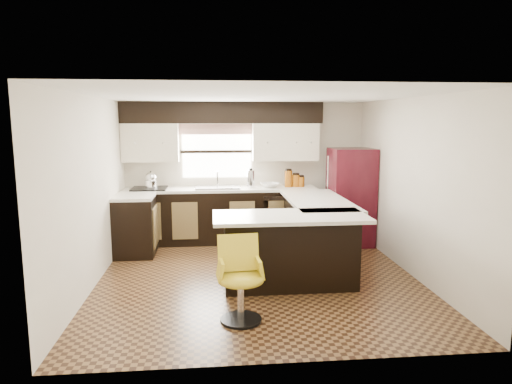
{
  "coord_description": "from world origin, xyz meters",
  "views": [
    {
      "loc": [
        -0.59,
        -5.85,
        2.09
      ],
      "look_at": [
        0.02,
        0.45,
        1.1
      ],
      "focal_mm": 32.0,
      "sensor_mm": 36.0,
      "label": 1
    }
  ],
  "objects": [
    {
      "name": "counter_pen_long",
      "position": [
        0.95,
        0.62,
        0.92
      ],
      "size": [
        0.84,
        1.95,
        0.04
      ],
      "primitive_type": "cube",
      "color": "silver",
      "rests_on": "peninsula_long"
    },
    {
      "name": "window_pane",
      "position": [
        -0.5,
        2.18,
        1.55
      ],
      "size": [
        1.2,
        0.02,
        0.9
      ],
      "primitive_type": "cube",
      "color": "white",
      "rests_on": "wall_back"
    },
    {
      "name": "counter_left",
      "position": [
        -1.8,
        1.25,
        0.92
      ],
      "size": [
        0.6,
        0.7,
        0.04
      ],
      "primitive_type": "cube",
      "color": "silver",
      "rests_on": "base_cab_left"
    },
    {
      "name": "valance",
      "position": [
        -0.5,
        2.14,
        1.94
      ],
      "size": [
        1.3,
        0.06,
        0.18
      ],
      "primitive_type": "cube",
      "color": "#D19B93",
      "rests_on": "wall_back"
    },
    {
      "name": "base_cab_back",
      "position": [
        -0.45,
        1.9,
        0.45
      ],
      "size": [
        3.3,
        0.6,
        0.9
      ],
      "primitive_type": "cube",
      "color": "black",
      "rests_on": "floor"
    },
    {
      "name": "dishwasher",
      "position": [
        0.55,
        1.61,
        0.43
      ],
      "size": [
        0.58,
        0.03,
        0.78
      ],
      "primitive_type": "cube",
      "color": "black",
      "rests_on": "floor"
    },
    {
      "name": "refrigerator",
      "position": [
        1.73,
        1.54,
        0.82
      ],
      "size": [
        0.7,
        0.67,
        1.63
      ],
      "primitive_type": "cube",
      "color": "#3C0A13",
      "rests_on": "floor"
    },
    {
      "name": "upper_cab_left",
      "position": [
        -1.62,
        2.03,
        1.72
      ],
      "size": [
        0.94,
        0.35,
        0.64
      ],
      "primitive_type": "cube",
      "color": "beige",
      "rests_on": "wall_back"
    },
    {
      "name": "counter_pen_return",
      "position": [
        0.35,
        -0.44,
        0.92
      ],
      "size": [
        1.89,
        0.84,
        0.04
      ],
      "primitive_type": "cube",
      "color": "silver",
      "rests_on": "peninsula_return"
    },
    {
      "name": "mixing_bowl",
      "position": [
        0.41,
        1.9,
        0.98
      ],
      "size": [
        0.41,
        0.41,
        0.08
      ],
      "primitive_type": "imported",
      "rotation": [
        0.0,
        0.0,
        0.42
      ],
      "color": "white",
      "rests_on": "counter_back"
    },
    {
      "name": "wall_back",
      "position": [
        0.0,
        2.2,
        1.2
      ],
      "size": [
        4.4,
        0.0,
        4.4
      ],
      "primitive_type": "plane",
      "rotation": [
        1.57,
        0.0,
        0.0
      ],
      "color": "beige",
      "rests_on": "floor"
    },
    {
      "name": "peninsula_return",
      "position": [
        0.38,
        -0.35,
        0.45
      ],
      "size": [
        1.65,
        0.6,
        0.9
      ],
      "primitive_type": "cube",
      "color": "black",
      "rests_on": "floor"
    },
    {
      "name": "peninsula_long",
      "position": [
        0.9,
        0.62,
        0.45
      ],
      "size": [
        0.6,
        1.95,
        0.9
      ],
      "primitive_type": "cube",
      "color": "black",
      "rests_on": "floor"
    },
    {
      "name": "base_cab_left",
      "position": [
        -1.8,
        1.25,
        0.45
      ],
      "size": [
        0.6,
        0.7,
        0.9
      ],
      "primitive_type": "cube",
      "color": "black",
      "rests_on": "floor"
    },
    {
      "name": "wall_left",
      "position": [
        -2.1,
        0.0,
        1.2
      ],
      "size": [
        0.0,
        4.4,
        4.4
      ],
      "primitive_type": "plane",
      "rotation": [
        1.57,
        0.0,
        1.57
      ],
      "color": "beige",
      "rests_on": "floor"
    },
    {
      "name": "counter_back",
      "position": [
        -0.45,
        1.9,
        0.92
      ],
      "size": [
        3.3,
        0.6,
        0.04
      ],
      "primitive_type": "cube",
      "color": "silver",
      "rests_on": "base_cab_back"
    },
    {
      "name": "wall_front",
      "position": [
        0.0,
        -2.2,
        1.2
      ],
      "size": [
        4.4,
        0.0,
        4.4
      ],
      "primitive_type": "plane",
      "rotation": [
        -1.57,
        0.0,
        0.0
      ],
      "color": "beige",
      "rests_on": "floor"
    },
    {
      "name": "canister_large",
      "position": [
        0.73,
        1.92,
        1.09
      ],
      "size": [
        0.13,
        0.13,
        0.28
      ],
      "primitive_type": "cylinder",
      "color": "#914D0D",
      "rests_on": "counter_back"
    },
    {
      "name": "ceiling",
      "position": [
        0.0,
        0.0,
        2.4
      ],
      "size": [
        4.4,
        4.4,
        0.0
      ],
      "primitive_type": "plane",
      "rotation": [
        3.14,
        0.0,
        0.0
      ],
      "color": "silver",
      "rests_on": "wall_back"
    },
    {
      "name": "canister_small",
      "position": [
        0.95,
        1.92,
        1.03
      ],
      "size": [
        0.13,
        0.13,
        0.17
      ],
      "primitive_type": "cylinder",
      "color": "#914D0D",
      "rests_on": "counter_back"
    },
    {
      "name": "floor",
      "position": [
        0.0,
        0.0,
        0.0
      ],
      "size": [
        4.4,
        4.4,
        0.0
      ],
      "primitive_type": "plane",
      "color": "#49301A",
      "rests_on": "ground"
    },
    {
      "name": "kettle",
      "position": [
        -1.62,
        1.88,
        1.11
      ],
      "size": [
        0.21,
        0.21,
        0.28
      ],
      "primitive_type": null,
      "color": "silver",
      "rests_on": "cooktop"
    },
    {
      "name": "percolator",
      "position": [
        0.07,
        1.9,
        1.1
      ],
      "size": [
        0.14,
        0.14,
        0.3
      ],
      "primitive_type": "cylinder",
      "color": "silver",
      "rests_on": "counter_back"
    },
    {
      "name": "wall_right",
      "position": [
        2.1,
        0.0,
        1.2
      ],
      "size": [
        0.0,
        4.4,
        4.4
      ],
      "primitive_type": "plane",
      "rotation": [
        1.57,
        0.0,
        -1.57
      ],
      "color": "beige",
      "rests_on": "floor"
    },
    {
      "name": "soffit",
      "position": [
        -0.4,
        2.03,
        2.22
      ],
      "size": [
        3.4,
        0.35,
        0.36
      ],
      "primitive_type": "cube",
      "color": "black",
      "rests_on": "wall_back"
    },
    {
      "name": "canister_med",
      "position": [
        0.86,
        1.92,
        1.05
      ],
      "size": [
        0.14,
        0.14,
        0.21
      ],
      "primitive_type": "cylinder",
      "color": "#914D0D",
      "rests_on": "counter_back"
    },
    {
      "name": "bar_chair",
      "position": [
        -0.31,
        -1.32,
        0.45
      ],
      "size": [
        0.52,
        0.52,
        0.9
      ],
      "primitive_type": null,
      "rotation": [
        0.0,
        0.0,
        0.08
      ],
      "color": "gold",
      "rests_on": "floor"
    },
    {
      "name": "cooktop",
      "position": [
        -1.65,
        1.88,
        0.96
      ],
      "size": [
        0.58,
        0.5,
        0.02
      ],
      "primitive_type": "cube",
      "color": "black",
      "rests_on": "counter_back"
    },
    {
      "name": "sink",
      "position": [
        -0.5,
        1.88,
        0.96
      ],
      "size": [
        0.75,
        0.45,
        0.03
      ],
      "primitive_type": "cube",
      "color": "#B2B2B7",
      "rests_on": "counter_back"
    },
    {
      "name": "upper_cab_right",
      "position": [
        0.68,
        2.03,
        1.72
      ],
      "size": [
        1.14,
        0.35,
        0.64
      ],
      "primitive_type": "cube",
      "color": "beige",
      "rests_on": "wall_back"
    }
  ]
}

